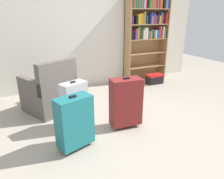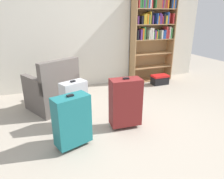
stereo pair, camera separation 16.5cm
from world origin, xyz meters
name	(u,v)px [view 1 (the left image)]	position (x,y,z in m)	size (l,w,h in m)	color
ground_plane	(129,131)	(0.00, 0.00, 0.00)	(10.39, 10.39, 0.00)	#9E9384
back_wall	(80,28)	(0.00, 2.23, 1.30)	(5.94, 0.10, 2.60)	beige
bookshelf	(147,29)	(1.58, 2.03, 1.24)	(1.06, 0.30, 2.02)	#A87F51
armchair	(50,93)	(-0.89, 1.17, 0.32)	(0.94, 0.94, 0.90)	#59514C
mug	(83,101)	(-0.32, 1.21, 0.05)	(0.12, 0.08, 0.10)	white
storage_box	(154,79)	(1.61, 1.63, 0.12)	(0.39, 0.23, 0.23)	black
suitcase_dark_red	(126,102)	(0.01, 0.14, 0.39)	(0.46, 0.27, 0.76)	maroon
suitcase_silver	(74,104)	(-0.67, 0.43, 0.37)	(0.41, 0.31, 0.71)	#B7BABF
suitcase_teal	(75,122)	(-0.79, -0.06, 0.36)	(0.48, 0.34, 0.70)	#19666B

